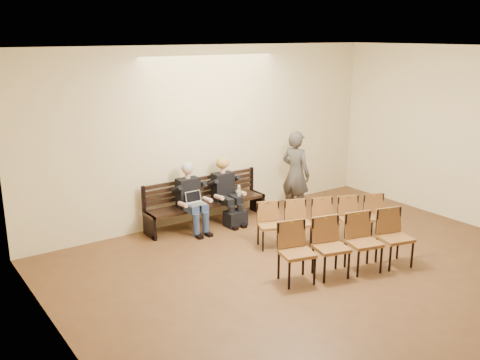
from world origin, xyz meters
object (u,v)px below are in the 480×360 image
object	(u,v)px
bench	(207,213)
seated_woman	(226,193)
seated_man	(191,198)
water_bottle	(239,197)
laptop	(197,205)
chair_row_back	(348,246)
bag	(235,218)
passerby	(296,167)
chair_row_front	(325,221)

from	to	relation	value
bench	seated_woman	world-z (taller)	seated_woman
seated_man	water_bottle	world-z (taller)	seated_man
bench	water_bottle	distance (m)	0.73
bench	laptop	size ratio (longest dim) A/B	7.97
seated_woman	chair_row_back	bearing A→B (deg)	-85.19
seated_man	chair_row_back	distance (m)	3.30
bench	bag	world-z (taller)	bench
seated_man	chair_row_back	world-z (taller)	seated_man
laptop	water_bottle	size ratio (longest dim) A/B	1.41
passerby	chair_row_front	distance (m)	1.69
seated_man	laptop	size ratio (longest dim) A/B	3.99
water_bottle	chair_row_front	size ratio (longest dim) A/B	0.09
laptop	water_bottle	xyz separation A→B (m)	(0.96, -0.01, -0.00)
chair_row_front	chair_row_back	xyz separation A→B (m)	(-0.62, -1.16, 0.06)
water_bottle	laptop	bearing A→B (deg)	179.51
chair_row_back	seated_woman	bearing A→B (deg)	109.40
water_bottle	passerby	bearing A→B (deg)	-10.71
bag	passerby	bearing A→B (deg)	-7.24
seated_man	seated_woman	distance (m)	0.80
laptop	chair_row_front	size ratio (longest dim) A/B	0.13
seated_woman	passerby	xyz separation A→B (m)	(1.42, -0.48, 0.42)
water_bottle	chair_row_back	distance (m)	2.88
seated_man	passerby	distance (m)	2.31
seated_woman	laptop	distance (m)	0.84
bench	chair_row_front	xyz separation A→B (m)	(1.26, -2.08, 0.18)
bag	chair_row_back	xyz separation A→B (m)	(0.23, -2.81, 0.31)
seated_woman	bag	bearing A→B (deg)	-83.99
seated_man	seated_woman	xyz separation A→B (m)	(0.80, 0.00, -0.03)
seated_woman	bag	size ratio (longest dim) A/B	2.92
passerby	chair_row_back	xyz separation A→B (m)	(-1.16, -2.63, -0.57)
chair_row_back	bag	bearing A→B (deg)	109.27
bench	passerby	size ratio (longest dim) A/B	1.26
water_bottle	passerby	size ratio (longest dim) A/B	0.11
seated_man	water_bottle	size ratio (longest dim) A/B	5.64
bench	bag	bearing A→B (deg)	-46.07
seated_man	passerby	bearing A→B (deg)	-12.16
water_bottle	bench	bearing A→B (deg)	146.07
water_bottle	passerby	xyz separation A→B (m)	(1.26, -0.24, 0.47)
seated_woman	water_bottle	xyz separation A→B (m)	(0.16, -0.24, -0.05)
water_bottle	chair_row_back	size ratio (longest dim) A/B	0.10
chair_row_front	seated_man	bearing A→B (deg)	152.64
chair_row_front	chair_row_back	distance (m)	1.31
bench	water_bottle	world-z (taller)	water_bottle
seated_woman	laptop	bearing A→B (deg)	-163.80
seated_man	seated_woman	bearing A→B (deg)	0.00
chair_row_back	bench	bearing A→B (deg)	115.75
laptop	water_bottle	world-z (taller)	laptop
bag	chair_row_front	size ratio (longest dim) A/B	0.17
chair_row_back	seated_man	bearing A→B (deg)	123.48
water_bottle	chair_row_front	world-z (taller)	chair_row_front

